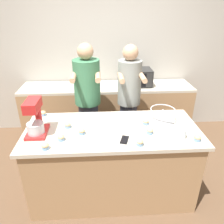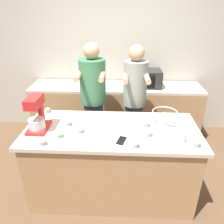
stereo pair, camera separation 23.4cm
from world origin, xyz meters
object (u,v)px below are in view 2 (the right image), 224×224
object	(u,v)px
person_left	(93,103)
cupcake_8	(60,135)
drinking_glass	(182,138)
cupcake_7	(149,133)
cupcake_4	(147,124)
stand_mixer	(37,115)
baking_tray	(123,123)
cupcake_0	(48,110)
person_right	(134,104)
mixing_bowl	(164,117)
cupcake_2	(197,143)
cupcake_6	(43,142)
cupcake_1	(81,130)
cell_phone	(121,140)
microwave_oven	(146,78)
cupcake_3	(136,144)
cupcake_5	(69,123)

from	to	relation	value
person_left	cupcake_8	distance (m)	0.92
drinking_glass	cupcake_8	distance (m)	1.22
drinking_glass	cupcake_7	xyz separation A→B (m)	(-0.31, 0.10, -0.02)
cupcake_4	stand_mixer	bearing A→B (deg)	-174.21
baking_tray	cupcake_4	size ratio (longest dim) A/B	5.38
cupcake_0	cupcake_8	size ratio (longest dim) A/B	1.00
cupcake_0	person_left	bearing A→B (deg)	31.86
person_right	mixing_bowl	bearing A→B (deg)	-61.11
person_left	cupcake_4	xyz separation A→B (m)	(0.67, -0.62, 0.04)
stand_mixer	drinking_glass	world-z (taller)	stand_mixer
person_right	cupcake_2	distance (m)	1.13
person_right	drinking_glass	distance (m)	1.01
cupcake_6	cupcake_8	world-z (taller)	same
drinking_glass	cupcake_6	world-z (taller)	drinking_glass
stand_mixer	mixing_bowl	world-z (taller)	stand_mixer
mixing_bowl	cupcake_7	distance (m)	0.33
drinking_glass	cupcake_7	distance (m)	0.33
cupcake_1	cupcake_8	distance (m)	0.22
cupcake_4	cupcake_7	size ratio (longest dim) A/B	1.00
person_right	cupcake_7	bearing A→B (deg)	-82.08
person_left	person_right	world-z (taller)	person_left
drinking_glass	cell_phone	bearing A→B (deg)	-179.16
drinking_glass	cupcake_7	world-z (taller)	drinking_glass
cupcake_8	cupcake_0	bearing A→B (deg)	118.13
microwave_oven	drinking_glass	size ratio (longest dim) A/B	4.76
cupcake_3	cupcake_6	distance (m)	0.89
stand_mixer	cupcake_8	bearing A→B (deg)	-29.03
cupcake_4	cupcake_1	bearing A→B (deg)	-167.07
microwave_oven	person_left	bearing A→B (deg)	-139.13
stand_mixer	cupcake_2	size ratio (longest dim) A/B	5.42
cupcake_7	person_right	bearing A→B (deg)	97.92
mixing_bowl	cupcake_2	xyz separation A→B (m)	(0.24, -0.42, -0.05)
cupcake_0	cupcake_1	xyz separation A→B (m)	(0.50, -0.46, 0.00)
mixing_bowl	baking_tray	bearing A→B (deg)	-175.51
stand_mixer	cupcake_1	distance (m)	0.49
person_left	drinking_glass	bearing A→B (deg)	-42.92
person_left	drinking_glass	xyz separation A→B (m)	(0.99, -0.92, 0.06)
cupcake_5	stand_mixer	bearing A→B (deg)	-161.63
cell_phone	drinking_glass	distance (m)	0.59
cupcake_2	mixing_bowl	bearing A→B (deg)	120.11
cupcake_0	cupcake_2	distance (m)	1.77
mixing_bowl	cupcake_1	bearing A→B (deg)	-166.11
drinking_glass	cupcake_5	distance (m)	1.22
stand_mixer	cupcake_6	size ratio (longest dim) A/B	5.42
cupcake_1	cupcake_4	bearing A→B (deg)	12.93
person_right	cupcake_0	distance (m)	1.14
cupcake_1	cupcake_6	size ratio (longest dim) A/B	1.00
person_right	cupcake_4	xyz separation A→B (m)	(0.11, -0.62, 0.04)
cell_phone	cupcake_0	bearing A→B (deg)	147.20
cupcake_2	microwave_oven	bearing A→B (deg)	101.42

